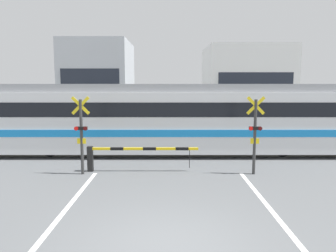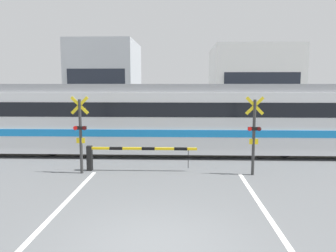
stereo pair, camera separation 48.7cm
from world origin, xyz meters
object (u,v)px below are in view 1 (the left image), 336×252
Objects in this scene: commuter_train at (166,117)px; crossing_barrier_near at (122,153)px; crossing_barrier_far at (199,130)px; crossing_signal_left at (81,132)px; crossing_signal_right at (255,132)px; pedestrian at (160,118)px.

commuter_train is 4.08× the size of crossing_barrier_near.
crossing_barrier_near and crossing_barrier_far have the same top height.
crossing_barrier_near is 1.00× the size of crossing_barrier_far.
commuter_train is at bearing 49.72° from crossing_signal_left.
commuter_train is 4.83m from crossing_signal_left.
crossing_signal_right is at bearing -78.33° from crossing_barrier_far.
crossing_signal_right is at bearing 0.00° from crossing_signal_left.
crossing_signal_left is 1.74× the size of pedestrian.
crossing_barrier_near is at bearing -96.70° from pedestrian.
pedestrian is (-3.77, 10.83, -0.64)m from crossing_signal_right.
commuter_train reaches higher than crossing_signal_right.
crossing_barrier_far is at bearing 53.94° from crossing_signal_left.
crossing_signal_left is (-1.42, -0.40, 0.89)m from crossing_barrier_near.
commuter_train is at bearing -86.17° from pedestrian.
commuter_train reaches higher than crossing_barrier_far.
crossing_signal_right is 1.74× the size of pedestrian.
crossing_barrier_near is (-1.70, -3.29, -1.09)m from commuter_train.
crossing_signal_right is 11.49m from pedestrian.
commuter_train is 3.86m from crossing_barrier_near.
crossing_signal_right reaches higher than pedestrian.
crossing_barrier_near is 10.51m from pedestrian.
crossing_signal_left is 6.41m from crossing_signal_right.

